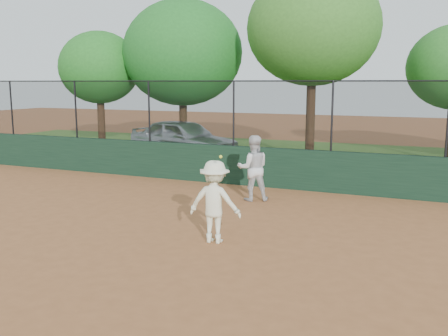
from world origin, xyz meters
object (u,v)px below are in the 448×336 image
at_px(parked_car, 184,139).
at_px(player_second, 253,168).
at_px(player_main, 215,202).
at_px(tree_2, 313,28).
at_px(tree_1, 182,53).
at_px(tree_0, 99,68).

bearing_deg(parked_car, player_second, -123.81).
relative_size(parked_car, player_main, 2.67).
relative_size(player_second, player_main, 0.96).
xyz_separation_m(parked_car, player_main, (5.62, -9.39, -0.01)).
bearing_deg(tree_2, tree_1, 175.13).
bearing_deg(player_main, tree_1, 120.36).
bearing_deg(tree_1, tree_2, -4.87).
bearing_deg(tree_2, player_main, -86.32).
relative_size(player_second, tree_0, 0.32).
relative_size(player_main, tree_2, 0.24).
height_order(player_second, tree_1, tree_1).
relative_size(parked_car, player_second, 2.77).
distance_m(player_second, tree_0, 12.66).
relative_size(player_main, tree_0, 0.33).
xyz_separation_m(player_second, player_main, (0.51, -3.65, -0.06)).
height_order(tree_0, tree_2, tree_2).
bearing_deg(player_second, parked_car, -74.16).
xyz_separation_m(player_second, tree_2, (-0.19, 7.23, 4.33)).
bearing_deg(player_main, player_second, 97.96).
bearing_deg(tree_1, parked_car, -62.21).
height_order(player_second, tree_0, tree_0).
relative_size(tree_0, tree_2, 0.73).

